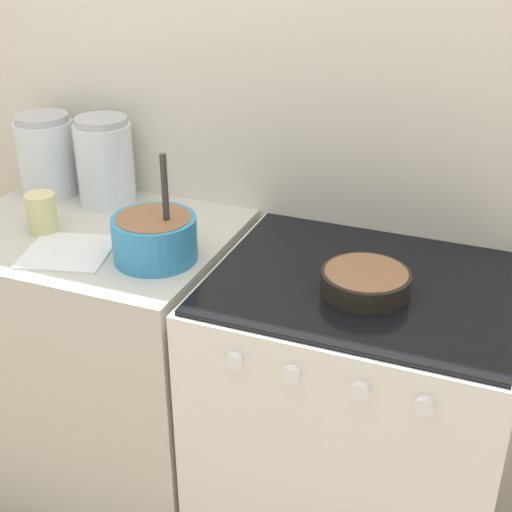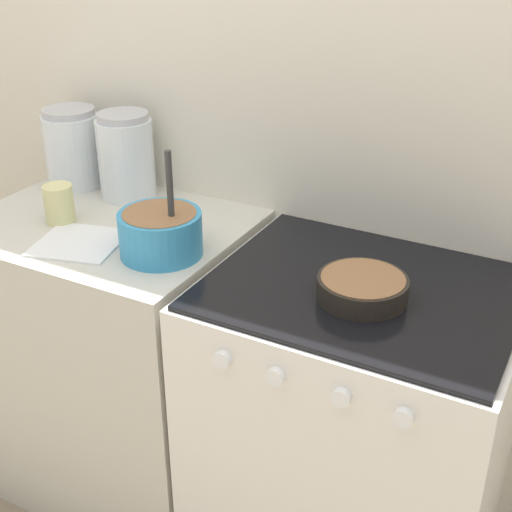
{
  "view_description": "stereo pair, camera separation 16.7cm",
  "coord_description": "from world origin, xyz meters",
  "px_view_note": "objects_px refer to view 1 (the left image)",
  "views": [
    {
      "loc": [
        0.68,
        -1.15,
        1.72
      ],
      "look_at": [
        0.13,
        0.23,
        0.95
      ],
      "focal_mm": 50.0,
      "sensor_mm": 36.0,
      "label": 1
    },
    {
      "loc": [
        0.83,
        -1.08,
        1.72
      ],
      "look_at": [
        0.13,
        0.23,
        0.95
      ],
      "focal_mm": 50.0,
      "sensor_mm": 36.0,
      "label": 2
    }
  ],
  "objects_px": {
    "storage_jar_left": "(47,160)",
    "storage_jar_middle": "(105,167)",
    "baking_pan": "(366,281)",
    "stove": "(352,431)",
    "mixing_bowl": "(155,235)",
    "tin_can": "(42,213)"
  },
  "relations": [
    {
      "from": "stove",
      "to": "baking_pan",
      "type": "height_order",
      "value": "baking_pan"
    },
    {
      "from": "baking_pan",
      "to": "tin_can",
      "type": "distance_m",
      "value": 0.88
    },
    {
      "from": "stove",
      "to": "mixing_bowl",
      "type": "relative_size",
      "value": 3.26
    },
    {
      "from": "storage_jar_middle",
      "to": "storage_jar_left",
      "type": "bearing_deg",
      "value": 180.0
    },
    {
      "from": "mixing_bowl",
      "to": "storage_jar_left",
      "type": "relative_size",
      "value": 1.16
    },
    {
      "from": "stove",
      "to": "baking_pan",
      "type": "distance_m",
      "value": 0.48
    },
    {
      "from": "baking_pan",
      "to": "storage_jar_middle",
      "type": "distance_m",
      "value": 0.87
    },
    {
      "from": "baking_pan",
      "to": "stove",
      "type": "bearing_deg",
      "value": 105.54
    },
    {
      "from": "mixing_bowl",
      "to": "storage_jar_middle",
      "type": "height_order",
      "value": "mixing_bowl"
    },
    {
      "from": "storage_jar_middle",
      "to": "tin_can",
      "type": "distance_m",
      "value": 0.25
    },
    {
      "from": "stove",
      "to": "baking_pan",
      "type": "bearing_deg",
      "value": -74.46
    },
    {
      "from": "mixing_bowl",
      "to": "storage_jar_middle",
      "type": "xyz_separation_m",
      "value": [
        -0.31,
        0.27,
        0.04
      ]
    },
    {
      "from": "mixing_bowl",
      "to": "storage_jar_middle",
      "type": "relative_size",
      "value": 1.1
    },
    {
      "from": "stove",
      "to": "mixing_bowl",
      "type": "distance_m",
      "value": 0.73
    },
    {
      "from": "storage_jar_left",
      "to": "storage_jar_middle",
      "type": "bearing_deg",
      "value": -0.0
    },
    {
      "from": "tin_can",
      "to": "storage_jar_middle",
      "type": "bearing_deg",
      "value": 78.78
    },
    {
      "from": "storage_jar_left",
      "to": "storage_jar_middle",
      "type": "distance_m",
      "value": 0.2
    },
    {
      "from": "baking_pan",
      "to": "storage_jar_left",
      "type": "xyz_separation_m",
      "value": [
        -1.03,
        0.24,
        0.07
      ]
    },
    {
      "from": "mixing_bowl",
      "to": "baking_pan",
      "type": "xyz_separation_m",
      "value": [
        0.52,
        0.03,
        -0.04
      ]
    },
    {
      "from": "stove",
      "to": "storage_jar_left",
      "type": "height_order",
      "value": "storage_jar_left"
    },
    {
      "from": "stove",
      "to": "storage_jar_left",
      "type": "xyz_separation_m",
      "value": [
        -1.02,
        0.19,
        0.55
      ]
    },
    {
      "from": "stove",
      "to": "mixing_bowl",
      "type": "xyz_separation_m",
      "value": [
        -0.51,
        -0.08,
        0.52
      ]
    }
  ]
}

